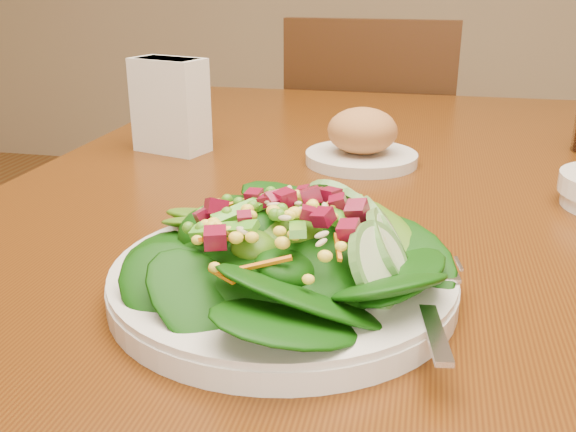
{
  "coord_description": "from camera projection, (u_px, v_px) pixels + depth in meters",
  "views": [
    {
      "loc": [
        0.07,
        -0.76,
        1.0
      ],
      "look_at": [
        -0.03,
        -0.27,
        0.81
      ],
      "focal_mm": 40.0,
      "sensor_mm": 36.0,
      "label": 1
    }
  ],
  "objects": [
    {
      "name": "salad_plate",
      "position": [
        295.0,
        260.0,
        0.53
      ],
      "size": [
        0.29,
        0.29,
        0.08
      ],
      "rotation": [
        0.0,
        0.0,
        -0.08
      ],
      "color": "silver",
      "rests_on": "dining_table"
    },
    {
      "name": "chair_far",
      "position": [
        370.0,
        184.0,
        1.7
      ],
      "size": [
        0.43,
        0.44,
        0.91
      ],
      "rotation": [
        0.0,
        0.0,
        3.1
      ],
      "color": "#301C08",
      "rests_on": "ground_plane"
    },
    {
      "name": "napkin_holder",
      "position": [
        170.0,
        103.0,
        0.95
      ],
      "size": [
        0.12,
        0.09,
        0.14
      ],
      "rotation": [
        0.0,
        0.0,
        -0.29
      ],
      "color": "white",
      "rests_on": "dining_table"
    },
    {
      "name": "dining_table",
      "position": [
        358.0,
        264.0,
        0.83
      ],
      "size": [
        0.9,
        1.4,
        0.75
      ],
      "color": "#502909",
      "rests_on": "ground_plane"
    },
    {
      "name": "bread_plate",
      "position": [
        362.0,
        141.0,
        0.9
      ],
      "size": [
        0.16,
        0.16,
        0.08
      ],
      "color": "silver",
      "rests_on": "dining_table"
    }
  ]
}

